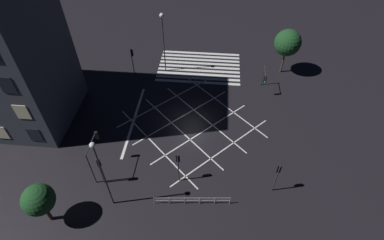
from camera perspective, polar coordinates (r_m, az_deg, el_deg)
The scene contains 13 objects.
ground_plane at distance 35.40m, azimuth -0.00°, elevation -0.77°, with size 200.00×200.00×0.00m, color black.
road_markings at distance 41.72m, azimuth 0.59°, elevation 7.64°, with size 17.60×24.25×0.01m.
traffic_light_ne_main at distance 29.42m, azimuth -17.17°, elevation -8.45°, with size 0.39×0.36×3.76m.
traffic_light_nw_cross at distance 28.72m, azimuth 16.00°, elevation -9.67°, with size 0.36×0.39×3.86m.
traffic_light_median_north at distance 28.28m, azimuth -2.65°, elevation -8.06°, with size 0.36×0.39×3.95m.
traffic_light_se_main at distance 41.09m, azimuth -11.27°, elevation 11.50°, with size 0.39×0.36×4.47m.
traffic_light_ne_cross at distance 30.10m, azimuth -18.21°, elevation -5.30°, with size 0.36×3.09×4.46m.
traffic_light_sw_cross at distance 39.43m, azimuth 13.61°, elevation 7.98°, with size 0.36×2.53×3.23m.
street_lamp_east at distance 25.41m, azimuth -17.10°, elevation -8.45°, with size 0.47×0.47×8.69m.
street_lamp_west at distance 40.29m, azimuth -5.61°, elevation 16.81°, with size 0.58×0.58×8.57m.
street_tree_near at distance 42.60m, azimuth 17.76°, elevation 13.84°, with size 3.52×3.52×6.44m.
street_tree_far at distance 28.54m, azimuth -27.19°, elevation -13.38°, with size 2.71×2.71×4.69m.
pedestrian_railing at distance 28.59m, azimuth -0.00°, elevation -14.97°, with size 7.07×0.69×1.05m.
Camera 1 is at (-2.22, 24.45, 25.50)m, focal length 28.00 mm.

